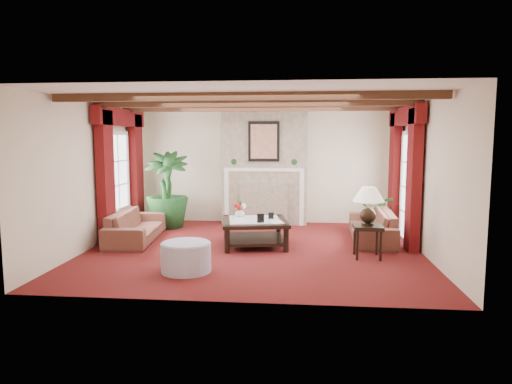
# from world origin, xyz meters

# --- Properties ---
(floor) EXTENTS (6.00, 6.00, 0.00)m
(floor) POSITION_xyz_m (0.00, 0.00, 0.00)
(floor) COLOR #3E0B0B
(floor) RESTS_ON ground
(ceiling) EXTENTS (6.00, 6.00, 0.00)m
(ceiling) POSITION_xyz_m (0.00, 0.00, 2.70)
(ceiling) COLOR white
(ceiling) RESTS_ON floor
(back_wall) EXTENTS (6.00, 0.02, 2.70)m
(back_wall) POSITION_xyz_m (0.00, 2.75, 1.35)
(back_wall) COLOR beige
(back_wall) RESTS_ON ground
(left_wall) EXTENTS (0.02, 5.50, 2.70)m
(left_wall) POSITION_xyz_m (-3.00, 0.00, 1.35)
(left_wall) COLOR beige
(left_wall) RESTS_ON ground
(right_wall) EXTENTS (0.02, 5.50, 2.70)m
(right_wall) POSITION_xyz_m (3.00, 0.00, 1.35)
(right_wall) COLOR beige
(right_wall) RESTS_ON ground
(ceiling_beams) EXTENTS (6.00, 3.00, 0.12)m
(ceiling_beams) POSITION_xyz_m (0.00, 0.00, 2.64)
(ceiling_beams) COLOR #391E12
(ceiling_beams) RESTS_ON ceiling
(fireplace) EXTENTS (2.00, 0.52, 2.70)m
(fireplace) POSITION_xyz_m (0.00, 2.55, 2.70)
(fireplace) COLOR tan
(fireplace) RESTS_ON ground
(french_door_left) EXTENTS (0.10, 1.10, 2.16)m
(french_door_left) POSITION_xyz_m (-2.97, 1.00, 2.13)
(french_door_left) COLOR white
(french_door_left) RESTS_ON ground
(french_door_right) EXTENTS (0.10, 1.10, 2.16)m
(french_door_right) POSITION_xyz_m (2.97, 1.00, 2.13)
(french_door_right) COLOR white
(french_door_right) RESTS_ON ground
(curtains_left) EXTENTS (0.20, 2.40, 2.55)m
(curtains_left) POSITION_xyz_m (-2.86, 1.00, 2.55)
(curtains_left) COLOR #45090C
(curtains_left) RESTS_ON ground
(curtains_right) EXTENTS (0.20, 2.40, 2.55)m
(curtains_right) POSITION_xyz_m (2.86, 1.00, 2.55)
(curtains_right) COLOR #45090C
(curtains_right) RESTS_ON ground
(sofa_left) EXTENTS (2.12, 0.96, 0.79)m
(sofa_left) POSITION_xyz_m (-2.41, 0.49, 0.39)
(sofa_left) COLOR #3E1117
(sofa_left) RESTS_ON ground
(sofa_right) EXTENTS (2.09, 0.82, 0.79)m
(sofa_right) POSITION_xyz_m (2.27, 0.95, 0.40)
(sofa_right) COLOR #3E1117
(sofa_right) RESTS_ON ground
(potted_palm) EXTENTS (1.54, 2.05, 0.97)m
(potted_palm) POSITION_xyz_m (-2.17, 1.85, 0.49)
(potted_palm) COLOR black
(potted_palm) RESTS_ON ground
(small_plant) EXTENTS (1.38, 1.40, 0.64)m
(small_plant) POSITION_xyz_m (2.57, 1.66, 0.32)
(small_plant) COLOR black
(small_plant) RESTS_ON ground
(coffee_table) EXTENTS (1.40, 1.40, 0.49)m
(coffee_table) POSITION_xyz_m (-0.01, 0.26, 0.25)
(coffee_table) COLOR black
(coffee_table) RESTS_ON ground
(side_table) EXTENTS (0.57, 0.57, 0.56)m
(side_table) POSITION_xyz_m (1.98, -0.42, 0.28)
(side_table) COLOR black
(side_table) RESTS_ON ground
(ottoman) EXTENTS (0.76, 0.76, 0.44)m
(ottoman) POSITION_xyz_m (-0.89, -1.52, 0.22)
(ottoman) COLOR gray
(ottoman) RESTS_ON ground
(table_lamp) EXTENTS (0.53, 0.53, 0.67)m
(table_lamp) POSITION_xyz_m (1.98, -0.42, 0.90)
(table_lamp) COLOR black
(table_lamp) RESTS_ON side_table
(flower_vase) EXTENTS (0.19, 0.19, 0.19)m
(flower_vase) POSITION_xyz_m (-0.33, 0.53, 0.59)
(flower_vase) COLOR silver
(flower_vase) RESTS_ON coffee_table
(book) EXTENTS (0.23, 0.13, 0.30)m
(book) POSITION_xyz_m (0.32, -0.06, 0.64)
(book) COLOR black
(book) RESTS_ON coffee_table
(photo_frame_a) EXTENTS (0.13, 0.03, 0.17)m
(photo_frame_a) POSITION_xyz_m (0.13, -0.05, 0.58)
(photo_frame_a) COLOR black
(photo_frame_a) RESTS_ON coffee_table
(photo_frame_b) EXTENTS (0.10, 0.04, 0.13)m
(photo_frame_b) POSITION_xyz_m (0.29, 0.36, 0.56)
(photo_frame_b) COLOR black
(photo_frame_b) RESTS_ON coffee_table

